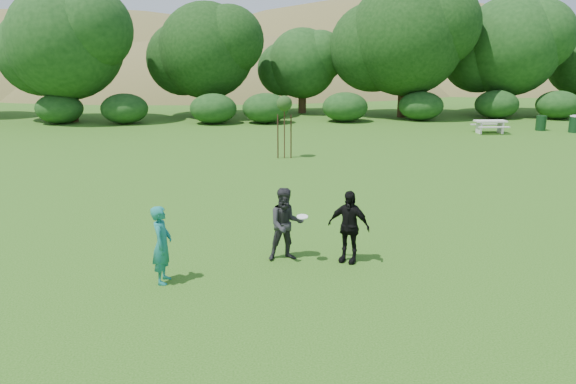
# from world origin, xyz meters

# --- Properties ---
(ground) EXTENTS (120.00, 120.00, 0.00)m
(ground) POSITION_xyz_m (0.00, 0.00, 0.00)
(ground) COLOR #19470C
(ground) RESTS_ON ground
(player_teal) EXTENTS (0.46, 0.66, 1.73)m
(player_teal) POSITION_xyz_m (-2.96, -0.39, 0.86)
(player_teal) COLOR #19736D
(player_teal) RESTS_ON ground
(player_grey) EXTENTS (0.95, 0.79, 1.78)m
(player_grey) POSITION_xyz_m (-0.20, 0.76, 0.89)
(player_grey) COLOR #272629
(player_grey) RESTS_ON ground
(player_black) EXTENTS (1.11, 0.89, 1.76)m
(player_black) POSITION_xyz_m (1.27, 0.53, 0.88)
(player_black) COLOR black
(player_black) RESTS_ON ground
(trash_can_near) EXTENTS (0.60, 0.60, 0.90)m
(trash_can_near) POSITION_xyz_m (16.64, 20.91, 0.45)
(trash_can_near) COLOR #133519
(trash_can_near) RESTS_ON ground
(frisbee) EXTENTS (0.27, 0.27, 0.06)m
(frisbee) POSITION_xyz_m (0.17, 0.53, 1.14)
(frisbee) COLOR white
(frisbee) RESTS_ON ground
(sapling) EXTENTS (0.70, 0.70, 2.85)m
(sapling) POSITION_xyz_m (0.54, 13.34, 2.42)
(sapling) COLOR #402319
(sapling) RESTS_ON ground
(picnic_table) EXTENTS (1.80, 1.48, 0.76)m
(picnic_table) POSITION_xyz_m (13.07, 20.02, 0.52)
(picnic_table) COLOR silver
(picnic_table) RESTS_ON ground
(trash_can_lidded) EXTENTS (0.60, 0.60, 1.05)m
(trash_can_lidded) POSITION_xyz_m (18.20, 19.98, 0.54)
(trash_can_lidded) COLOR #14371C
(trash_can_lidded) RESTS_ON ground
(hillside) EXTENTS (150.00, 72.00, 52.00)m
(hillside) POSITION_xyz_m (-0.56, 68.45, -11.97)
(hillside) COLOR olive
(hillside) RESTS_ON ground
(tree_row) EXTENTS (53.92, 10.38, 9.62)m
(tree_row) POSITION_xyz_m (3.23, 28.68, 4.87)
(tree_row) COLOR #3A2616
(tree_row) RESTS_ON ground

